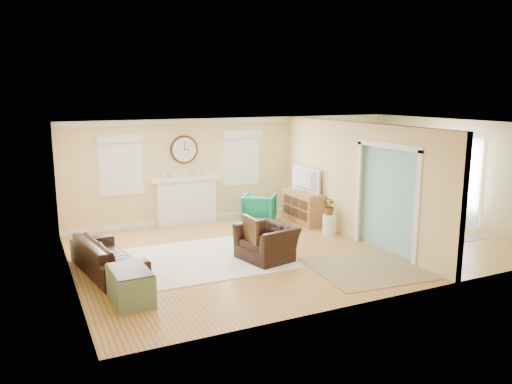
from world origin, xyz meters
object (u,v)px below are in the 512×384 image
Objects in this scene: sofa at (108,256)px; dining_table at (401,216)px; green_chair at (259,208)px; eames_chair at (267,242)px; credenza at (303,207)px.

sofa is 6.86m from dining_table.
green_chair reaches higher than dining_table.
credenza reaches higher than eames_chair.
eames_chair is at bearing 104.48° from green_chair.
green_chair is 0.59× the size of credenza.
credenza is at bearing -82.13° from sofa.
eames_chair is (2.93, -0.62, 0.04)m from sofa.
green_chair is at bearing 58.24° from dining_table.
green_chair is at bearing 152.48° from credenza.
eames_chair is 2.90m from green_chair.
eames_chair is 1.32× the size of green_chair.
green_chair is (4.06, 2.05, 0.06)m from sofa.
green_chair is 3.47m from dining_table.
sofa is 1.99× the size of eames_chair.
eames_chair reaches higher than sofa.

